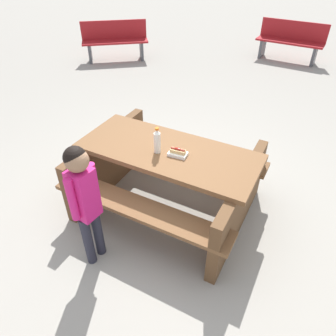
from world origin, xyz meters
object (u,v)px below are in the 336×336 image
at_px(hotdog_tray, 178,153).
at_px(child_in_coat, 84,194).
at_px(soda_bottle, 157,141).
at_px(park_bench_near, 115,40).
at_px(park_bench_mid, 291,40).
at_px(picnic_table, 168,174).

relative_size(hotdog_tray, child_in_coat, 0.16).
relative_size(soda_bottle, park_bench_near, 0.17).
bearing_deg(park_bench_mid, child_in_coat, -113.26).
relative_size(child_in_coat, park_bench_mid, 0.80).
height_order(picnic_table, hotdog_tray, hotdog_tray).
height_order(picnic_table, park_bench_near, park_bench_near).
height_order(child_in_coat, park_bench_near, child_in_coat).
bearing_deg(hotdog_tray, soda_bottle, 171.71).
bearing_deg(park_bench_mid, picnic_table, -111.14).
xyz_separation_m(child_in_coat, park_bench_near, (-1.39, 5.59, -0.34)).
bearing_deg(park_bench_mid, park_bench_near, -172.06).
height_order(child_in_coat, park_bench_mid, child_in_coat).
xyz_separation_m(picnic_table, park_bench_mid, (2.08, 5.37, 0.00)).
height_order(picnic_table, park_bench_mid, park_bench_mid).
relative_size(picnic_table, park_bench_mid, 1.41).
bearing_deg(soda_bottle, child_in_coat, -122.73).
relative_size(hotdog_tray, park_bench_near, 0.13).
bearing_deg(park_bench_near, park_bench_mid, 7.94).
xyz_separation_m(picnic_table, soda_bottle, (-0.10, -0.05, 0.43)).
height_order(park_bench_near, park_bench_mid, same).
relative_size(soda_bottle, hotdog_tray, 1.32).
xyz_separation_m(child_in_coat, park_bench_mid, (2.65, 6.16, -0.34)).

